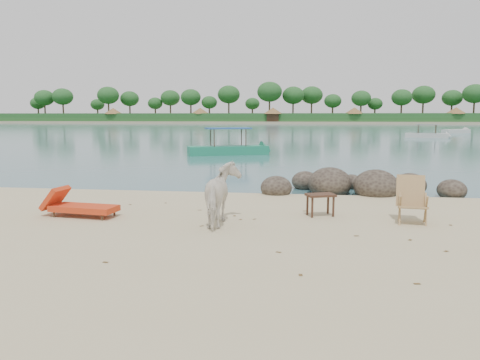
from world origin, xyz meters
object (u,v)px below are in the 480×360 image
(side_table, at_px, (320,206))
(deck_chair, at_px, (413,202))
(boulders, at_px, (354,186))
(cow, at_px, (223,196))
(boat_near, at_px, (228,132))
(lounge_chair, at_px, (84,205))

(side_table, relative_size, deck_chair, 0.63)
(boulders, bearing_deg, side_table, -106.97)
(cow, relative_size, boat_near, 0.28)
(boulders, distance_m, cow, 6.16)
(lounge_chair, height_order, boat_near, boat_near)
(cow, bearing_deg, boat_near, -85.30)
(side_table, xyz_separation_m, boat_near, (-5.30, 18.32, 1.14))
(cow, distance_m, deck_chair, 4.31)
(deck_chair, height_order, boat_near, boat_near)
(lounge_chair, height_order, deck_chair, deck_chair)
(boulders, bearing_deg, boat_near, 114.27)
(cow, xyz_separation_m, boat_near, (-3.10, 19.52, 0.72))
(side_table, bearing_deg, boulders, 52.53)
(cow, bearing_deg, deck_chair, -175.17)
(boulders, relative_size, lounge_chair, 3.16)
(boulders, distance_m, deck_chair, 4.53)
(cow, height_order, deck_chair, cow)
(boulders, relative_size, deck_chair, 5.91)
(boulders, height_order, deck_chair, deck_chair)
(boat_near, bearing_deg, lounge_chair, -113.87)
(deck_chair, bearing_deg, boulders, 109.58)
(cow, distance_m, side_table, 2.54)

